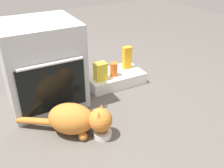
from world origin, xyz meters
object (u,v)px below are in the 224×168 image
at_px(oven, 42,64).
at_px(juice_carton, 127,58).
at_px(food_bowl, 103,133).
at_px(cat, 77,119).
at_px(pantry_cabinet, 114,78).
at_px(sauce_jar, 114,69).
at_px(snack_bag, 100,72).

xyz_separation_m(oven, juice_carton, (0.91, 0.05, -0.14)).
relative_size(food_bowl, cat, 0.22).
relative_size(pantry_cabinet, sauce_jar, 4.27).
height_order(cat, juice_carton, juice_carton).
distance_m(oven, sauce_jar, 0.72).
bearing_deg(oven, snack_bag, -6.41).
xyz_separation_m(pantry_cabinet, snack_bag, (-0.19, -0.07, 0.15)).
bearing_deg(oven, sauce_jar, -3.43).
relative_size(food_bowl, snack_bag, 0.78).
relative_size(oven, juice_carton, 3.16).
bearing_deg(oven, cat, -82.12).
bearing_deg(juice_carton, cat, -142.42).
height_order(juice_carton, snack_bag, juice_carton).
xyz_separation_m(pantry_cabinet, juice_carton, (0.18, 0.05, 0.18)).
xyz_separation_m(sauce_jar, snack_bag, (-0.16, -0.02, 0.02)).
relative_size(pantry_cabinet, cat, 0.93).
relative_size(oven, pantry_cabinet, 1.27).
relative_size(oven, sauce_jar, 5.42).
height_order(sauce_jar, snack_bag, snack_bag).
bearing_deg(cat, juice_carton, 75.76).
height_order(cat, sauce_jar, cat).
relative_size(oven, snack_bag, 4.21).
height_order(food_bowl, cat, cat).
xyz_separation_m(oven, food_bowl, (0.24, -0.71, -0.35)).
distance_m(food_bowl, juice_carton, 1.04).
bearing_deg(snack_bag, pantry_cabinet, 19.75).
height_order(pantry_cabinet, sauce_jar, sauce_jar).
distance_m(pantry_cabinet, sauce_jar, 0.14).
xyz_separation_m(cat, snack_bag, (0.46, 0.52, 0.07)).
bearing_deg(juice_carton, sauce_jar, -155.83).
xyz_separation_m(juice_carton, snack_bag, (-0.37, -0.11, -0.03)).
height_order(food_bowl, snack_bag, snack_bag).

